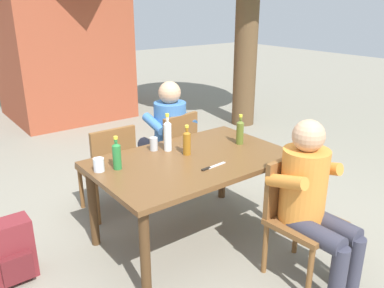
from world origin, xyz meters
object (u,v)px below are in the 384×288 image
object	(u,v)px
table_knife	(212,167)
backpack_by_near_side	(12,252)
chair_far_left	(109,166)
bottle_amber	(187,142)
person_in_white_shirt	(166,131)
person_in_plaid_shirt	(312,196)
cup_glass	(99,165)
bottle_green	(117,155)
brick_kiosk	(60,31)
bottle_olive	(240,131)
chair_far_right	(173,149)
dining_table	(192,168)
cup_steel	(154,144)
chair_near_right	(297,211)
bottle_clear	(168,135)

from	to	relation	value
table_knife	backpack_by_near_side	world-z (taller)	table_knife
chair_far_left	bottle_amber	distance (m)	0.86
person_in_white_shirt	person_in_plaid_shirt	world-z (taller)	same
cup_glass	bottle_green	bearing A→B (deg)	-19.12
backpack_by_near_side	brick_kiosk	xyz separation A→B (m)	(1.96, 4.06, 1.21)
person_in_plaid_shirt	cup_glass	world-z (taller)	person_in_plaid_shirt
person_in_white_shirt	backpack_by_near_side	size ratio (longest dim) A/B	2.56
bottle_green	bottle_olive	distance (m)	1.11
chair_far_right	backpack_by_near_side	size ratio (longest dim) A/B	1.89
cup_glass	dining_table	bearing A→B (deg)	-16.98
bottle_olive	backpack_by_near_side	xyz separation A→B (m)	(-1.88, 0.34, -0.62)
dining_table	cup_steel	size ratio (longest dim) A/B	13.86
chair_near_right	table_knife	xyz separation A→B (m)	(-0.34, 0.55, 0.25)
person_in_plaid_shirt	bottle_clear	distance (m)	1.25
chair_far_left	bottle_clear	bearing A→B (deg)	-60.66
chair_near_right	chair_far_left	xyz separation A→B (m)	(-0.69, 1.58, 0.00)
person_in_plaid_shirt	bottle_olive	xyz separation A→B (m)	(0.19, 0.91, 0.19)
person_in_plaid_shirt	backpack_by_near_side	world-z (taller)	person_in_plaid_shirt
chair_near_right	brick_kiosk	distance (m)	5.30
bottle_olive	cup_glass	size ratio (longest dim) A/B	2.65
chair_near_right	cup_glass	bearing A→B (deg)	136.10
bottle_green	table_knife	bearing A→B (deg)	-35.31
chair_far_right	bottle_green	size ratio (longest dim) A/B	3.41
chair_near_right	brick_kiosk	xyz separation A→B (m)	(0.27, 5.21, 0.95)
person_in_white_shirt	bottle_amber	size ratio (longest dim) A/B	4.73
table_knife	brick_kiosk	bearing A→B (deg)	82.55
person_in_plaid_shirt	dining_table	bearing A→B (deg)	111.23
person_in_white_shirt	bottle_green	world-z (taller)	person_in_white_shirt
bottle_clear	table_knife	xyz separation A→B (m)	(0.06, -0.50, -0.13)
cup_steel	chair_far_left	bearing A→B (deg)	114.26
chair_far_right	chair_far_left	world-z (taller)	same
chair_far_left	cup_glass	xyz separation A→B (m)	(-0.35, -0.58, 0.29)
chair_near_right	cup_steel	distance (m)	1.26
bottle_amber	person_in_white_shirt	bearing A→B (deg)	67.64
bottle_clear	backpack_by_near_side	world-z (taller)	bottle_clear
chair_far_right	chair_near_right	size ratio (longest dim) A/B	1.00
bottle_olive	cup_steel	size ratio (longest dim) A/B	2.36
chair_far_right	backpack_by_near_side	xyz separation A→B (m)	(-1.70, -0.43, -0.27)
chair_far_right	table_knife	distance (m)	1.11
chair_far_left	bottle_green	size ratio (longest dim) A/B	3.41
bottle_green	backpack_by_near_side	size ratio (longest dim) A/B	0.55
chair_far_right	table_knife	bearing A→B (deg)	-108.94
table_knife	chair_far_right	bearing A→B (deg)	71.06
chair_far_right	bottle_clear	bearing A→B (deg)	-128.02
table_knife	bottle_clear	bearing A→B (deg)	96.79
bottle_clear	backpack_by_near_side	size ratio (longest dim) A/B	0.69
person_in_plaid_shirt	bottle_olive	distance (m)	0.95
bottle_amber	brick_kiosk	bearing A→B (deg)	82.14
dining_table	bottle_amber	world-z (taller)	bottle_amber
chair_near_right	person_in_plaid_shirt	bearing A→B (deg)	-87.58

